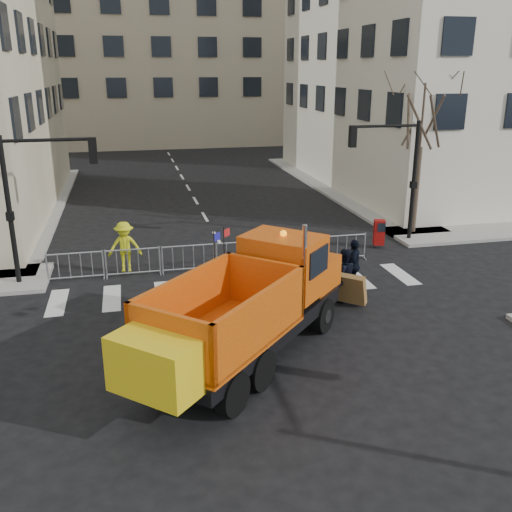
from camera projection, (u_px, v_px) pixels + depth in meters
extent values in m
plane|color=black|center=(286.00, 359.00, 15.55)|extent=(120.00, 120.00, 0.00)
cube|color=gray|center=(230.00, 259.00, 23.40)|extent=(64.00, 5.00, 0.15)
cube|color=#BCAB90|center=(154.00, 23.00, 59.92)|extent=(30.00, 18.00, 24.00)
cylinder|color=black|center=(10.00, 213.00, 19.96)|extent=(0.18, 0.18, 5.40)
cylinder|color=black|center=(414.00, 183.00, 25.29)|extent=(0.18, 0.18, 5.40)
cube|color=black|center=(251.00, 327.00, 15.33)|extent=(6.33, 6.54, 0.43)
cylinder|color=black|center=(264.00, 302.00, 17.97)|extent=(0.97, 1.00, 1.05)
cylinder|color=black|center=(322.00, 315.00, 17.00)|extent=(0.97, 1.00, 1.05)
cylinder|color=black|center=(193.00, 350.00, 14.91)|extent=(0.97, 1.00, 1.05)
cylinder|color=black|center=(260.00, 370.00, 13.94)|extent=(0.97, 1.00, 1.05)
cylinder|color=black|center=(163.00, 371.00, 13.89)|extent=(0.97, 1.00, 1.05)
cylinder|color=black|center=(232.00, 393.00, 12.92)|extent=(0.97, 1.00, 1.05)
cube|color=#C94C0B|center=(301.00, 271.00, 17.63)|extent=(2.52, 2.50, 0.96)
cube|color=#C94C0B|center=(283.00, 264.00, 16.43)|extent=(2.66, 2.63, 1.73)
cylinder|color=silver|center=(304.00, 266.00, 15.25)|extent=(0.13, 0.13, 2.30)
cube|color=#C94C0B|center=(222.00, 310.00, 13.91)|extent=(4.64, 4.71, 1.58)
cube|color=yellow|center=(154.00, 366.00, 11.88)|extent=(2.05, 2.01, 1.25)
cube|color=brown|center=(322.00, 283.00, 19.26)|extent=(2.61, 2.51, 1.08)
imported|color=black|center=(314.00, 263.00, 20.37)|extent=(0.80, 0.75, 1.83)
imported|color=black|center=(343.00, 275.00, 19.12)|extent=(0.97, 0.80, 1.85)
imported|color=black|center=(354.00, 265.00, 20.04)|extent=(0.97, 1.19, 1.89)
imported|color=#C3C817|center=(125.00, 247.00, 21.53)|extent=(1.29, 0.79, 1.94)
cube|color=maroon|center=(379.00, 232.00, 24.95)|extent=(0.54, 0.50, 1.10)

